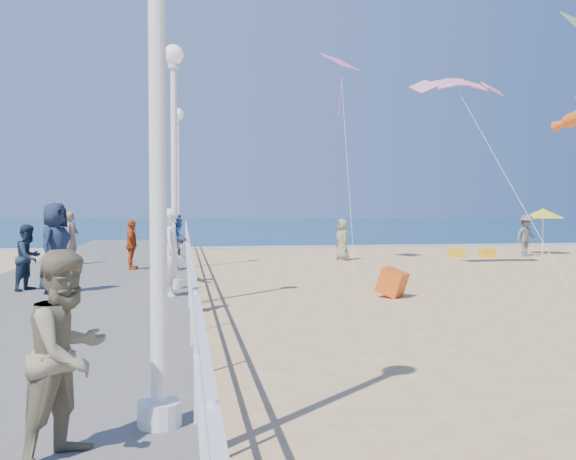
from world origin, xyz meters
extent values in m
plane|color=#DFB175|center=(0.00, 0.00, 0.00)|extent=(160.00, 160.00, 0.00)
cube|color=#0D2F4E|center=(0.00, 65.00, 0.01)|extent=(160.00, 90.00, 0.05)
cube|color=silver|center=(0.00, 20.50, 0.03)|extent=(160.00, 1.20, 0.04)
cube|color=slate|center=(-7.50, 0.00, 0.20)|extent=(5.00, 44.00, 0.40)
cube|color=white|center=(-5.05, 0.00, 1.45)|extent=(0.05, 42.00, 0.06)
cube|color=white|center=(-5.05, 0.00, 0.95)|extent=(0.05, 42.00, 0.04)
cylinder|color=white|center=(-5.35, -9.00, 0.50)|extent=(0.36, 0.36, 0.20)
cylinder|color=white|center=(-5.35, -9.00, 2.85)|extent=(0.14, 0.14, 4.70)
cylinder|color=white|center=(-5.35, 0.00, 0.50)|extent=(0.36, 0.36, 0.20)
cylinder|color=white|center=(-5.35, 0.00, 2.85)|extent=(0.14, 0.14, 4.70)
sphere|color=white|center=(-5.35, 0.00, 5.50)|extent=(0.44, 0.44, 0.44)
cylinder|color=white|center=(-5.35, 9.00, 0.50)|extent=(0.36, 0.36, 0.20)
cylinder|color=white|center=(-5.35, 9.00, 2.85)|extent=(0.14, 0.14, 4.70)
sphere|color=white|center=(-5.35, 9.00, 5.50)|extent=(0.44, 0.44, 0.44)
imported|color=white|center=(-5.40, -1.20, 1.28)|extent=(0.50, 0.69, 1.76)
imported|color=#2E69AD|center=(-5.25, -1.05, 1.61)|extent=(0.31, 0.38, 0.71)
imported|color=#857B5C|center=(-5.96, -9.58, 1.14)|extent=(0.86, 0.91, 1.48)
imported|color=#B64616|center=(-6.63, 4.59, 1.11)|extent=(0.41, 0.86, 1.42)
imported|color=#1A243A|center=(-7.79, -0.40, 1.34)|extent=(0.86, 1.06, 1.88)
imported|color=slate|center=(-5.40, 4.32, 1.21)|extent=(0.80, 1.57, 1.62)
imported|color=#7E6D57|center=(-8.61, 6.54, 1.23)|extent=(0.56, 0.70, 1.66)
imported|color=#1B283C|center=(-8.44, 0.17, 1.11)|extent=(0.77, 0.85, 1.41)
imported|color=slate|center=(9.95, 12.20, 0.93)|extent=(1.36, 1.03, 1.86)
imported|color=gray|center=(1.32, 11.45, 0.85)|extent=(0.63, 0.89, 1.71)
cube|color=red|center=(-0.17, 0.59, 0.30)|extent=(0.90, 0.88, 0.74)
cylinder|color=white|center=(11.42, 13.35, 0.90)|extent=(0.05, 0.05, 1.80)
cone|color=yellow|center=(11.42, 13.35, 1.91)|extent=(1.90, 1.90, 0.45)
cube|color=yellow|center=(6.63, 12.20, 0.20)|extent=(0.55, 0.55, 0.40)
cube|color=yellow|center=(7.88, 11.79, 0.20)|extent=(0.55, 0.55, 0.40)
cube|color=#F158A3|center=(0.81, 9.86, 7.75)|extent=(1.73, 1.71, 0.67)
camera|label=1|loc=(-5.15, -14.26, 2.18)|focal=40.00mm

